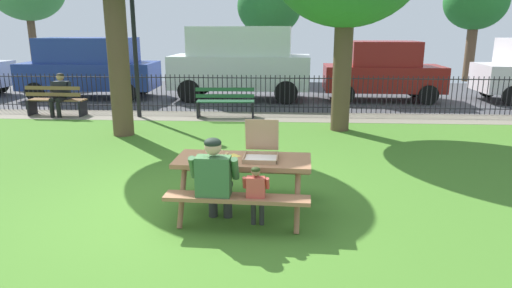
# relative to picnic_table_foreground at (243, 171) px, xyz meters

# --- Properties ---
(ground) EXTENTS (28.00, 11.36, 0.02)m
(ground) POSITION_rel_picnic_table_foreground_xyz_m (-0.83, 1.75, -0.61)
(ground) COLOR #447827
(cobblestone_walkway) EXTENTS (28.00, 1.40, 0.01)m
(cobblestone_walkway) POSITION_rel_picnic_table_foreground_xyz_m (-0.83, 6.73, -0.60)
(cobblestone_walkway) COLOR gray
(street_asphalt) EXTENTS (28.00, 7.44, 0.01)m
(street_asphalt) POSITION_rel_picnic_table_foreground_xyz_m (-0.83, 11.15, -0.60)
(street_asphalt) COLOR #424247
(picnic_table_foreground) EXTENTS (1.87, 1.56, 0.79)m
(picnic_table_foreground) POSITION_rel_picnic_table_foreground_xyz_m (0.00, 0.00, 0.00)
(picnic_table_foreground) COLOR #9B6846
(picnic_table_foreground) RESTS_ON ground
(pizza_box_open) EXTENTS (0.46, 0.52, 0.50)m
(pizza_box_open) POSITION_rel_picnic_table_foreground_xyz_m (0.24, 0.05, 0.29)
(pizza_box_open) COLOR tan
(pizza_box_open) RESTS_ON picnic_table_foreground
(pizza_slice_on_table) EXTENTS (0.21, 0.19, 0.02)m
(pizza_slice_on_table) POSITION_rel_picnic_table_foreground_xyz_m (-0.18, 0.12, 0.18)
(pizza_slice_on_table) COLOR #E6C649
(pizza_slice_on_table) RESTS_ON picnic_table_foreground
(adult_at_table) EXTENTS (0.62, 0.60, 1.19)m
(adult_at_table) POSITION_rel_picnic_table_foreground_xyz_m (-0.31, -0.49, 0.06)
(adult_at_table) COLOR #313131
(adult_at_table) RESTS_ON ground
(child_at_table) EXTENTS (0.33, 0.33, 0.84)m
(child_at_table) POSITION_rel_picnic_table_foreground_xyz_m (0.21, -0.54, -0.09)
(child_at_table) COLOR #2F2F2F
(child_at_table) RESTS_ON ground
(iron_fence_streetside) EXTENTS (18.94, 0.03, 1.09)m
(iron_fence_streetside) POSITION_rel_picnic_table_foreground_xyz_m (-0.83, 7.43, -0.04)
(iron_fence_streetside) COLOR black
(iron_fence_streetside) RESTS_ON ground
(park_bench_left) EXTENTS (1.62, 0.53, 0.85)m
(park_bench_left) POSITION_rel_picnic_table_foreground_xyz_m (-5.88, 6.59, -0.18)
(park_bench_left) COLOR brown
(park_bench_left) RESTS_ON ground
(park_bench_center) EXTENTS (1.62, 0.53, 0.85)m
(park_bench_center) POSITION_rel_picnic_table_foreground_xyz_m (-1.06, 6.59, -0.18)
(park_bench_center) COLOR #245836
(park_bench_center) RESTS_ON ground
(person_on_park_bench) EXTENTS (0.63, 0.61, 1.19)m
(person_on_park_bench) POSITION_rel_picnic_table_foreground_xyz_m (-5.75, 6.61, 0.06)
(person_on_park_bench) COLOR black
(person_on_park_bench) RESTS_ON ground
(lamp_post_walkway) EXTENTS (0.28, 0.28, 4.17)m
(lamp_post_walkway) POSITION_rel_picnic_table_foreground_xyz_m (-3.49, 6.54, 1.94)
(lamp_post_walkway) COLOR black
(lamp_post_walkway) RESTS_ON ground
(parked_car_left) EXTENTS (4.64, 2.03, 2.08)m
(parked_car_left) POSITION_rel_picnic_table_foreground_xyz_m (-6.24, 9.87, 0.50)
(parked_car_left) COLOR navy
(parked_car_left) RESTS_ON ground
(parked_car_center) EXTENTS (4.76, 2.20, 2.46)m
(parked_car_center) POSITION_rel_picnic_table_foreground_xyz_m (-0.93, 9.87, 0.71)
(parked_car_center) COLOR white
(parked_car_center) RESTS_ON ground
(parked_car_right) EXTENTS (3.94, 1.90, 1.98)m
(parked_car_right) POSITION_rel_picnic_table_foreground_xyz_m (3.89, 9.87, 0.41)
(parked_car_right) COLOR maroon
(parked_car_right) RESTS_ON ground
(far_tree_midleft) EXTENTS (2.92, 2.92, 4.64)m
(far_tree_midleft) POSITION_rel_picnic_table_foreground_xyz_m (-0.14, 15.76, 2.70)
(far_tree_midleft) COLOR brown
(far_tree_midleft) RESTS_ON ground
(far_tree_center) EXTENTS (2.74, 2.74, 4.76)m
(far_tree_center) POSITION_rel_picnic_table_foreground_xyz_m (9.00, 15.76, 2.87)
(far_tree_center) COLOR brown
(far_tree_center) RESTS_ON ground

